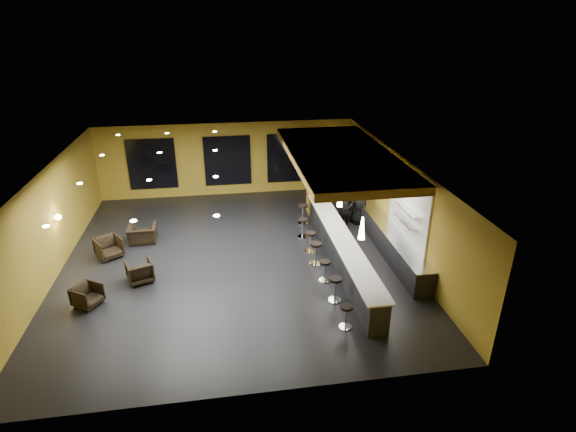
{
  "coord_description": "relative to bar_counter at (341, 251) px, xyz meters",
  "views": [
    {
      "loc": [
        -0.3,
        -14.36,
        8.02
      ],
      "look_at": [
        2.0,
        0.5,
        1.3
      ],
      "focal_mm": 28.0,
      "sensor_mm": 36.0,
      "label": 1
    }
  ],
  "objects": [
    {
      "name": "armchair_d",
      "position": [
        -7.12,
        2.79,
        -0.16
      ],
      "size": [
        1.07,
        0.94,
        0.68
      ],
      "primitive_type": "imported",
      "rotation": [
        0.0,
        0.0,
        3.16
      ],
      "color": "black",
      "rests_on": "floor"
    },
    {
      "name": "pendant_1",
      "position": [
        0.0,
        0.5,
        1.85
      ],
      "size": [
        0.2,
        0.2,
        0.7
      ],
      "primitive_type": "cone",
      "color": "white",
      "rests_on": "wood_soffit"
    },
    {
      "name": "wall_sconce",
      "position": [
        -9.53,
        1.5,
        1.3
      ],
      "size": [
        0.22,
        0.22,
        0.22
      ],
      "primitive_type": "sphere",
      "color": "#FFE5B2",
      "rests_on": "wall_left"
    },
    {
      "name": "bar_stool_4",
      "position": [
        -0.88,
        1.05,
        0.01
      ],
      "size": [
        0.4,
        0.4,
        0.79
      ],
      "rotation": [
        0.0,
        0.0,
        -0.39
      ],
      "color": "silver",
      "rests_on": "floor"
    },
    {
      "name": "bar_stool_0",
      "position": [
        -0.78,
        -3.47,
        -0.04
      ],
      "size": [
        0.36,
        0.36,
        0.72
      ],
      "rotation": [
        0.0,
        0.0,
        -0.31
      ],
      "color": "silver",
      "rests_on": "floor"
    },
    {
      "name": "tile_backsplash",
      "position": [
        2.31,
        0.0,
        1.5
      ],
      "size": [
        0.06,
        3.2,
        2.4
      ],
      "primitive_type": "cube",
      "color": "white",
      "rests_on": "wall_right"
    },
    {
      "name": "bar_stool_1",
      "position": [
        -0.76,
        -2.15,
        0.02
      ],
      "size": [
        0.41,
        0.41,
        0.81
      ],
      "rotation": [
        0.0,
        0.0,
        -0.23
      ],
      "color": "silver",
      "rests_on": "floor"
    },
    {
      "name": "pendant_0",
      "position": [
        0.0,
        -2.0,
        1.85
      ],
      "size": [
        0.2,
        0.2,
        0.7
      ],
      "primitive_type": "cone",
      "color": "white",
      "rests_on": "wood_soffit"
    },
    {
      "name": "armchair_a",
      "position": [
        -8.19,
        -1.23,
        -0.17
      ],
      "size": [
        1.0,
        0.99,
        0.67
      ],
      "primitive_type": "imported",
      "rotation": [
        0.0,
        0.0,
        1.01
      ],
      "color": "black",
      "rests_on": "floor"
    },
    {
      "name": "prep_counter",
      "position": [
        2.0,
        0.5,
        -0.07
      ],
      "size": [
        0.7,
        6.0,
        0.86
      ],
      "primitive_type": "cube",
      "color": "black",
      "rests_on": "floor"
    },
    {
      "name": "armchair_b",
      "position": [
        -6.82,
        -0.07,
        -0.13
      ],
      "size": [
        1.01,
        1.03,
        0.73
      ],
      "primitive_type": "imported",
      "rotation": [
        0.0,
        0.0,
        3.5
      ],
      "color": "black",
      "rests_on": "floor"
    },
    {
      "name": "wall_left",
      "position": [
        -9.7,
        1.0,
        1.25
      ],
      "size": [
        0.1,
        13.0,
        3.5
      ],
      "primitive_type": "cube",
      "color": "#A48624",
      "rests_on": "floor"
    },
    {
      "name": "wall_front",
      "position": [
        -3.65,
        -5.55,
        1.25
      ],
      "size": [
        12.0,
        0.1,
        3.5
      ],
      "primitive_type": "cube",
      "color": "#A48624",
      "rests_on": "floor"
    },
    {
      "name": "bar_top",
      "position": [
        0.0,
        0.0,
        0.52
      ],
      "size": [
        0.78,
        8.1,
        0.05
      ],
      "primitive_type": "cube",
      "color": "beige",
      "rests_on": "bar_counter"
    },
    {
      "name": "wall_shelf_lower",
      "position": [
        2.17,
        -0.2,
        1.1
      ],
      "size": [
        0.3,
        1.5,
        0.03
      ],
      "primitive_type": "cube",
      "color": "silver",
      "rests_on": "wall_right"
    },
    {
      "name": "wall_right",
      "position": [
        2.4,
        1.0,
        1.25
      ],
      "size": [
        0.1,
        13.0,
        3.5
      ],
      "primitive_type": "cube",
      "color": "#A48624",
      "rests_on": "floor"
    },
    {
      "name": "wall_back",
      "position": [
        -3.65,
        7.55,
        1.25
      ],
      "size": [
        12.0,
        0.1,
        3.5
      ],
      "primitive_type": "cube",
      "color": "#A48624",
      "rests_on": "floor"
    },
    {
      "name": "staff_b",
      "position": [
        1.26,
        3.2,
        0.38
      ],
      "size": [
        0.99,
        0.85,
        1.76
      ],
      "primitive_type": "imported",
      "rotation": [
        0.0,
        0.0,
        -0.24
      ],
      "color": "black",
      "rests_on": "floor"
    },
    {
      "name": "wood_soffit",
      "position": [
        0.35,
        2.0,
        2.86
      ],
      "size": [
        3.6,
        8.0,
        0.28
      ],
      "primitive_type": "cube",
      "color": "olive",
      "rests_on": "ceiling"
    },
    {
      "name": "armchair_c",
      "position": [
        -8.15,
        1.76,
        -0.12
      ],
      "size": [
        1.15,
        1.15,
        0.77
      ],
      "primitive_type": "imported",
      "rotation": [
        0.0,
        0.0,
        0.59
      ],
      "color": "black",
      "rests_on": "floor"
    },
    {
      "name": "wall_shelf_upper",
      "position": [
        2.17,
        -0.2,
        1.55
      ],
      "size": [
        0.3,
        1.5,
        0.03
      ],
      "primitive_type": "cube",
      "color": "silver",
      "rests_on": "wall_right"
    },
    {
      "name": "bar_stool_6",
      "position": [
        -0.7,
        3.52,
        0.05
      ],
      "size": [
        0.43,
        0.43,
        0.86
      ],
      "rotation": [
        0.0,
        0.0,
        0.11
      ],
      "color": "silver",
      "rests_on": "floor"
    },
    {
      "name": "ceiling",
      "position": [
        -3.65,
        1.0,
        3.05
      ],
      "size": [
        12.0,
        13.0,
        0.1
      ],
      "primitive_type": "cube",
      "color": "black"
    },
    {
      "name": "pendant_2",
      "position": [
        0.0,
        3.0,
        1.85
      ],
      "size": [
        0.2,
        0.2,
        0.7
      ],
      "primitive_type": "cone",
      "color": "white",
      "rests_on": "wood_soffit"
    },
    {
      "name": "bar_counter",
      "position": [
        0.0,
        0.0,
        0.0
      ],
      "size": [
        0.6,
        8.0,
        1.0
      ],
      "primitive_type": "cube",
      "color": "black",
      "rests_on": "floor"
    },
    {
      "name": "staff_c",
      "position": [
        1.6,
        3.16,
        0.28
      ],
      "size": [
        0.78,
        0.53,
        1.56
      ],
      "primitive_type": "imported",
      "rotation": [
        0.0,
        0.0,
        -0.04
      ],
      "color": "black",
      "rests_on": "floor"
    },
    {
      "name": "bar_stool_5",
      "position": [
        -0.95,
        2.27,
        0.01
      ],
      "size": [
        0.4,
        0.4,
        0.79
      ],
      "rotation": [
        0.0,
        0.0,
        -0.36
      ],
      "color": "silver",
      "rests_on": "floor"
    },
    {
      "name": "floor",
      "position": [
        -3.65,
        1.0,
        -0.55
      ],
      "size": [
        12.0,
        13.0,
        0.1
      ],
      "primitive_type": "cube",
      "color": "black",
      "rests_on": "ground"
    },
    {
      "name": "prep_top",
      "position": [
        2.0,
        0.5,
        0.39
      ],
      "size": [
        0.72,
        6.0,
        0.03
      ],
      "primitive_type": "cube",
      "color": "silver",
      "rests_on": "prep_counter"
    },
    {
      "name": "window_left",
      "position": [
        -7.15,
        7.44,
        1.2
      ],
      "size": [
        2.2,
        0.06,
        2.4
      ],
      "primitive_type": "cube",
      "color": "black",
      "rests_on": "wall_back"
    },
    {
      "name": "bar_stool_2",
      "position": [
        -0.82,
        -1.0,
        -0.03
      ],
      "size": [
        0.37,
        0.37,
        0.74
      ],
      "rotation": [
        0.0,
        0.0,
        0.21
      ],
      "color": "silver",
      "rests_on": "floor"
    },
    {
      "name": "window_right",
      "position": [
        -0.65,
        7.44,
        1.2
      ],
      "size": [
        2.2,
        0.06,
        2.4
      ],
      "primitive_type": "cube",
      "color": "black",
      "rests_on": "wall_back"
    },
    {
      "name": "column",
      "position": [
        0.0,
        4.6,
        1.25
      ],
      "size": [
        0.6,
        0.6,
        3.5
      ],
      "primitive_type": "cube",
      "color": "#A47424",
      "rests_on": "floor"
    },
    {
      "name": "bar_stool_3",
      "position": [
        -0.89,
        0.12,
        0.03
      ],
      "size": [
        0.42,
        0.42,
        0.83
      ],
      "rotation": [
        0.0,
        0.0,
        -0.32
      ],
      "color": "silver",
      "rests_on": "floor"
    },
    {
      "name": "window_center",
      "position": [
        -3.65,
        7.44,
        1.2
      ],
      "size": [
        2.2,
        0.06,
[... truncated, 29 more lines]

